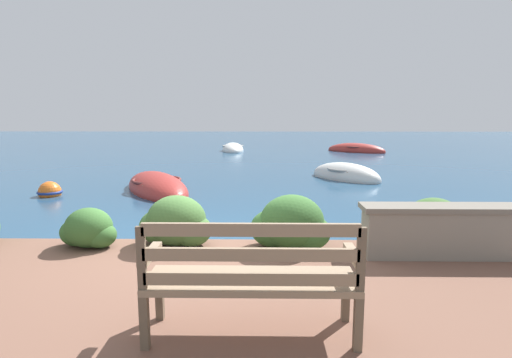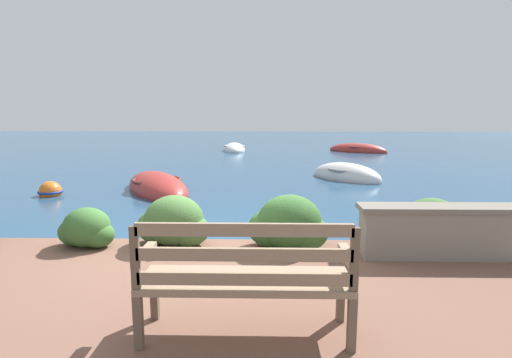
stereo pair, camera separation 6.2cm
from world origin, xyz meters
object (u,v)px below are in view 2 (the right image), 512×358
object	(u,v)px
rowboat_far	(358,151)
rowboat_outer	(234,150)
mooring_buoy	(50,192)
park_bench	(245,276)
rowboat_nearest	(157,189)
rowboat_mid	(346,176)

from	to	relation	value
rowboat_far	rowboat_outer	xyz separation A→B (m)	(-6.30, 0.42, -0.00)
rowboat_outer	mooring_buoy	bearing A→B (deg)	157.63
rowboat_far	rowboat_outer	bearing A→B (deg)	31.27
park_bench	rowboat_nearest	size ratio (longest dim) A/B	0.48
park_bench	rowboat_mid	distance (m)	9.27
rowboat_nearest	rowboat_mid	bearing A→B (deg)	81.65
rowboat_nearest	rowboat_mid	distance (m)	5.45
rowboat_nearest	rowboat_far	world-z (taller)	rowboat_nearest
park_bench	rowboat_far	xyz separation A→B (m)	(4.86, 17.56, -0.64)
rowboat_mid	rowboat_outer	size ratio (longest dim) A/B	0.93
park_bench	rowboat_far	world-z (taller)	park_bench
rowboat_outer	rowboat_mid	bearing A→B (deg)	-162.37
rowboat_nearest	rowboat_mid	size ratio (longest dim) A/B	1.31
rowboat_mid	rowboat_far	world-z (taller)	rowboat_mid
park_bench	rowboat_nearest	world-z (taller)	park_bench
rowboat_nearest	mooring_buoy	size ratio (longest dim) A/B	5.92
rowboat_outer	rowboat_far	bearing A→B (deg)	-99.83
rowboat_mid	rowboat_far	xyz separation A→B (m)	(2.32, 8.66, -0.01)
rowboat_nearest	mooring_buoy	world-z (taller)	rowboat_nearest
rowboat_mid	mooring_buoy	bearing A→B (deg)	-109.91
rowboat_nearest	rowboat_far	distance (m)	12.99
rowboat_nearest	park_bench	bearing A→B (deg)	-10.27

